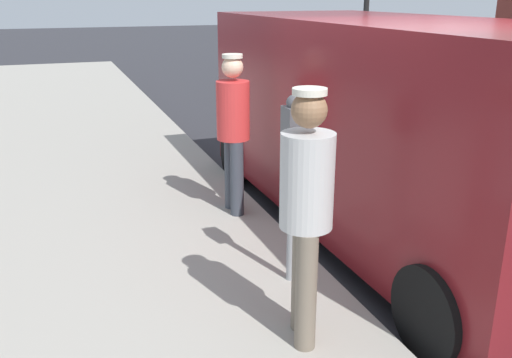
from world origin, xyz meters
name	(u,v)px	position (x,y,z in m)	size (l,w,h in m)	color
ground_plane	(404,253)	(0.00, 0.00, 0.00)	(80.00, 80.00, 0.00)	#2D2D33
sidewalk_slab	(11,314)	(3.50, 0.00, 0.07)	(5.00, 32.00, 0.15)	#9E998E
parking_meter_near	(293,158)	(1.35, 0.35, 1.18)	(0.14, 0.18, 1.52)	gray
pedestrian_in_red	(233,125)	(1.31, -1.25, 1.10)	(0.34, 0.36, 1.66)	#383D47
pedestrian_in_gray	(306,203)	(1.60, 1.12, 1.12)	(0.34, 0.35, 1.70)	#726656
parked_van	(391,121)	(-0.15, -0.61, 1.15)	(2.18, 5.23, 2.15)	maroon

